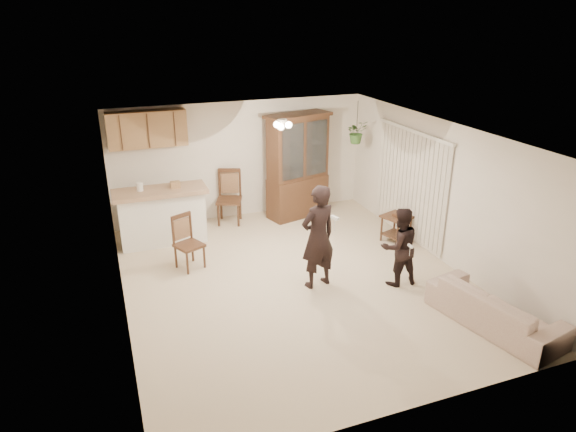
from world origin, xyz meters
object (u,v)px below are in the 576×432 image
object	(u,v)px
side_table	(396,228)
adult	(318,235)
chair_hutch_right	(284,201)
sofa	(496,303)
china_hutch	(298,167)
child	(399,246)
chair_hutch_left	(229,208)
chair_bar	(190,253)

from	to	relation	value
side_table	adult	bearing A→B (deg)	-153.81
adult	chair_hutch_right	world-z (taller)	adult
sofa	adult	world-z (taller)	adult
sofa	chair_hutch_right	size ratio (longest dim) A/B	1.66
china_hutch	side_table	size ratio (longest dim) A/B	3.61
child	side_table	xyz separation A→B (m)	(0.87, 1.46, -0.40)
china_hutch	chair_hutch_left	xyz separation A→B (m)	(-1.51, 0.11, -0.79)
sofa	side_table	world-z (taller)	sofa
chair_hutch_right	chair_hutch_left	bearing A→B (deg)	-17.01
sofa	adult	size ratio (longest dim) A/B	1.04
china_hutch	adult	bearing A→B (deg)	-120.63
adult	chair_bar	size ratio (longest dim) A/B	1.86
sofa	side_table	xyz separation A→B (m)	(0.24, 3.02, -0.09)
adult	china_hutch	distance (m)	3.15
child	china_hutch	bearing A→B (deg)	-81.28
adult	chair_bar	xyz separation A→B (m)	(-1.84, 1.35, -0.63)
side_table	chair_bar	bearing A→B (deg)	175.66
adult	chair_hutch_left	bearing A→B (deg)	-91.24
sofa	chair_hutch_right	xyz separation A→B (m)	(-1.32, 5.12, -0.05)
sofa	chair_bar	xyz separation A→B (m)	(-3.74, 3.33, -0.09)
chair_hutch_right	china_hutch	bearing A→B (deg)	138.33
child	chair_bar	distance (m)	3.59
chair_bar	china_hutch	bearing A→B (deg)	7.52
sofa	china_hutch	size ratio (longest dim) A/B	0.83
china_hutch	chair_bar	xyz separation A→B (m)	(-2.69, -1.67, -0.84)
side_table	chair_bar	size ratio (longest dim) A/B	0.64
child	side_table	bearing A→B (deg)	-118.99
child	chair_hutch_left	bearing A→B (deg)	-59.63
adult	child	world-z (taller)	adult
china_hutch	side_table	world-z (taller)	china_hutch
child	side_table	distance (m)	1.75
side_table	chair_hutch_left	distance (m)	3.49
sofa	chair_hutch_left	size ratio (longest dim) A/B	1.64
adult	side_table	bearing A→B (deg)	-167.07
china_hutch	chair_hutch_right	world-z (taller)	china_hutch
china_hutch	chair_hutch_right	distance (m)	0.85
china_hutch	chair_hutch_left	world-z (taller)	china_hutch
child	china_hutch	xyz separation A→B (m)	(-0.42, 3.44, 0.44)
chair_hutch_right	sofa	bearing A→B (deg)	86.82
child	china_hutch	world-z (taller)	china_hutch
sofa	adult	xyz separation A→B (m)	(-1.89, 1.98, 0.53)
sofa	chair_hutch_right	distance (m)	5.29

